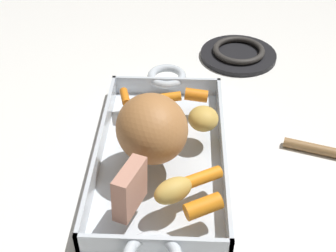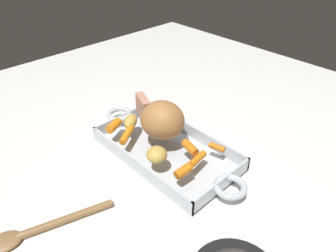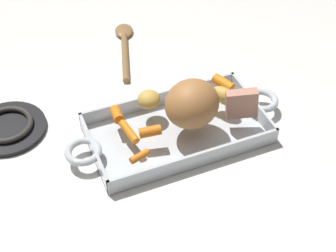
% 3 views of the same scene
% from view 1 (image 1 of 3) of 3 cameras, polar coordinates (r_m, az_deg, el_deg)
% --- Properties ---
extents(ground_plane, '(1.70, 1.70, 0.00)m').
position_cam_1_polar(ground_plane, '(0.74, -0.87, -4.39)').
color(ground_plane, white).
extents(roasting_dish, '(0.49, 0.21, 0.04)m').
position_cam_1_polar(roasting_dish, '(0.73, -0.88, -3.69)').
color(roasting_dish, silver).
rests_on(roasting_dish, ground_plane).
extents(pork_roast, '(0.14, 0.14, 0.10)m').
position_cam_1_polar(pork_roast, '(0.66, -2.08, -0.31)').
color(pork_roast, '#AF7340').
rests_on(pork_roast, roasting_dish).
extents(roast_slice_thin, '(0.07, 0.04, 0.07)m').
position_cam_1_polar(roast_slice_thin, '(0.60, -4.89, -8.00)').
color(roast_slice_thin, tan).
rests_on(roast_slice_thin, roasting_dish).
extents(baby_carrot_southwest, '(0.05, 0.03, 0.03)m').
position_cam_1_polar(baby_carrot_southwest, '(0.76, -1.93, 2.02)').
color(baby_carrot_southwest, orange).
rests_on(baby_carrot_southwest, roasting_dish).
extents(baby_carrot_center_right, '(0.05, 0.07, 0.02)m').
position_cam_1_polar(baby_carrot_center_right, '(0.64, 4.02, -6.74)').
color(baby_carrot_center_right, orange).
rests_on(baby_carrot_center_right, roasting_dish).
extents(baby_carrot_southeast, '(0.02, 0.04, 0.03)m').
position_cam_1_polar(baby_carrot_southeast, '(0.79, 3.62, 3.96)').
color(baby_carrot_southeast, orange).
rests_on(baby_carrot_southeast, roasting_dish).
extents(baby_carrot_short, '(0.04, 0.06, 0.03)m').
position_cam_1_polar(baby_carrot_short, '(0.60, 4.53, -10.21)').
color(baby_carrot_short, orange).
rests_on(baby_carrot_short, roasting_dish).
extents(baby_carrot_center_left, '(0.04, 0.02, 0.02)m').
position_cam_1_polar(baby_carrot_center_left, '(0.80, -5.53, 3.73)').
color(baby_carrot_center_left, orange).
rests_on(baby_carrot_center_left, roasting_dish).
extents(baby_carrot_long, '(0.03, 0.06, 0.02)m').
position_cam_1_polar(baby_carrot_long, '(0.79, -0.29, 3.60)').
color(baby_carrot_long, orange).
rests_on(baby_carrot_long, roasting_dish).
extents(potato_halved, '(0.06, 0.06, 0.04)m').
position_cam_1_polar(potato_halved, '(0.73, 4.54, 0.95)').
color(potato_halved, gold).
rests_on(potato_halved, roasting_dish).
extents(potato_whole, '(0.06, 0.07, 0.03)m').
position_cam_1_polar(potato_whole, '(0.61, 0.65, -8.25)').
color(potato_whole, gold).
rests_on(potato_whole, roasting_dish).
extents(stove_burner_rear, '(0.17, 0.17, 0.02)m').
position_cam_1_polar(stove_burner_rear, '(1.01, 9.00, 9.18)').
color(stove_burner_rear, black).
rests_on(stove_burner_rear, ground_plane).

